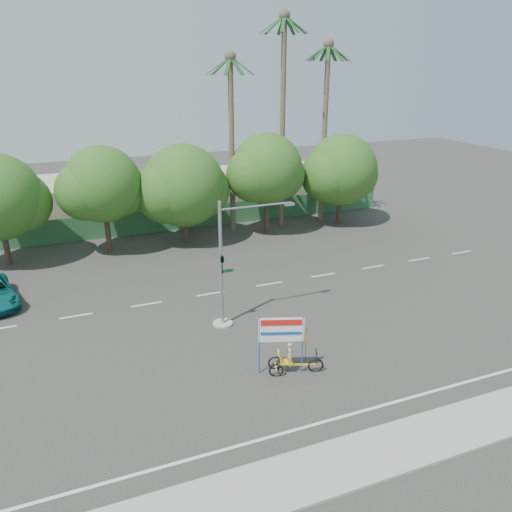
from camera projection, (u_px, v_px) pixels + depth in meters
name	position (u px, v px, depth m)	size (l,w,h in m)	color
ground	(295.00, 351.00, 24.97)	(120.00, 120.00, 0.00)	#33302D
sidewalk_near	(383.00, 451.00, 18.45)	(50.00, 2.40, 0.12)	gray
fence	(187.00, 218.00, 43.26)	(38.00, 0.08, 2.00)	#336B3D
building_left	(62.00, 205.00, 43.37)	(12.00, 8.00, 4.00)	#B5A590
building_right	(254.00, 189.00, 49.63)	(14.00, 8.00, 3.60)	#B5A590
tree_left	(102.00, 187.00, 36.35)	(6.66, 5.60, 8.07)	#473828
tree_center	(183.00, 188.00, 38.62)	(7.62, 6.40, 7.85)	#473828
tree_right	(266.00, 171.00, 40.75)	(6.90, 5.80, 8.36)	#473828
tree_far_right	(341.00, 172.00, 43.37)	(7.38, 6.20, 7.94)	#473828
palm_tall	(283.00, 103.00, 40.87)	(3.73, 3.79, 17.45)	#70604C
palm_mid	(325.00, 115.00, 42.63)	(3.73, 3.79, 15.45)	#70604C
palm_short	(231.00, 125.00, 39.90)	(3.73, 3.79, 14.45)	#70604C
traffic_signal	(227.00, 275.00, 26.62)	(4.72, 1.10, 7.00)	gray
trike_billboard	(287.00, 350.00, 22.86)	(2.91, 1.30, 3.00)	black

